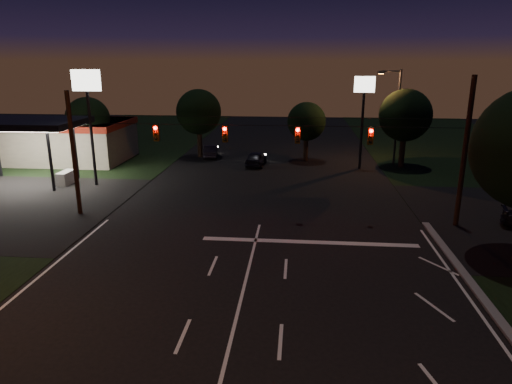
# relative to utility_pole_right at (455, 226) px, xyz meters

# --- Properties ---
(ground) EXTENTS (140.00, 140.00, 0.00)m
(ground) POSITION_rel_utility_pole_right_xyz_m (-12.00, -15.00, 0.00)
(ground) COLOR black
(ground) RESTS_ON ground
(stop_bar) EXTENTS (12.00, 0.50, 0.01)m
(stop_bar) POSITION_rel_utility_pole_right_xyz_m (-9.00, -3.50, 0.01)
(stop_bar) COLOR silver
(stop_bar) RESTS_ON ground
(utility_pole_right) EXTENTS (0.30, 0.30, 9.00)m
(utility_pole_right) POSITION_rel_utility_pole_right_xyz_m (0.00, 0.00, 0.00)
(utility_pole_right) COLOR black
(utility_pole_right) RESTS_ON ground
(utility_pole_left) EXTENTS (0.28, 0.28, 8.00)m
(utility_pole_left) POSITION_rel_utility_pole_right_xyz_m (-24.00, 0.00, 0.00)
(utility_pole_left) COLOR black
(utility_pole_left) RESTS_ON ground
(signal_span) EXTENTS (24.00, 0.40, 1.56)m
(signal_span) POSITION_rel_utility_pole_right_xyz_m (-12.00, -0.04, 5.50)
(signal_span) COLOR black
(signal_span) RESTS_ON ground
(gas_station) EXTENTS (14.20, 16.10, 5.25)m
(gas_station) POSITION_rel_utility_pole_right_xyz_m (-33.86, 15.39, 2.38)
(gas_station) COLOR gray
(gas_station) RESTS_ON ground
(pole_sign_left_near) EXTENTS (2.20, 0.30, 9.10)m
(pole_sign_left_near) POSITION_rel_utility_pole_right_xyz_m (-26.00, 7.00, 6.98)
(pole_sign_left_near) COLOR black
(pole_sign_left_near) RESTS_ON ground
(pole_sign_right) EXTENTS (1.80, 0.30, 8.40)m
(pole_sign_right) POSITION_rel_utility_pole_right_xyz_m (-4.00, 15.00, 6.24)
(pole_sign_right) COLOR black
(pole_sign_right) RESTS_ON ground
(street_light_right_far) EXTENTS (2.20, 0.35, 9.00)m
(street_light_right_far) POSITION_rel_utility_pole_right_xyz_m (-0.76, 17.00, 5.24)
(street_light_right_far) COLOR black
(street_light_right_far) RESTS_ON ground
(tree_far_a) EXTENTS (4.20, 4.20, 6.42)m
(tree_far_a) POSITION_rel_utility_pole_right_xyz_m (-29.98, 15.12, 4.26)
(tree_far_a) COLOR black
(tree_far_a) RESTS_ON ground
(tree_far_b) EXTENTS (4.60, 4.60, 6.98)m
(tree_far_b) POSITION_rel_utility_pole_right_xyz_m (-19.98, 19.13, 4.61)
(tree_far_b) COLOR black
(tree_far_b) RESTS_ON ground
(tree_far_c) EXTENTS (3.80, 3.80, 5.86)m
(tree_far_c) POSITION_rel_utility_pole_right_xyz_m (-8.98, 18.10, 3.90)
(tree_far_c) COLOR black
(tree_far_c) RESTS_ON ground
(tree_far_d) EXTENTS (4.80, 4.80, 7.30)m
(tree_far_d) POSITION_rel_utility_pole_right_xyz_m (0.02, 16.13, 4.83)
(tree_far_d) COLOR black
(tree_far_d) RESTS_ON ground
(tree_far_e) EXTENTS (4.00, 4.00, 6.18)m
(tree_far_e) POSITION_rel_utility_pole_right_xyz_m (8.02, 14.11, 4.11)
(tree_far_e) COLOR black
(tree_far_e) RESTS_ON ground
(car_oncoming_a) EXTENTS (1.95, 4.17, 1.38)m
(car_oncoming_a) POSITION_rel_utility_pole_right_xyz_m (-13.77, 15.41, 0.69)
(car_oncoming_a) COLOR black
(car_oncoming_a) RESTS_ON ground
(car_oncoming_b) EXTENTS (1.79, 3.94, 1.25)m
(car_oncoming_b) POSITION_rel_utility_pole_right_xyz_m (-18.85, 18.96, 0.63)
(car_oncoming_b) COLOR black
(car_oncoming_b) RESTS_ON ground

